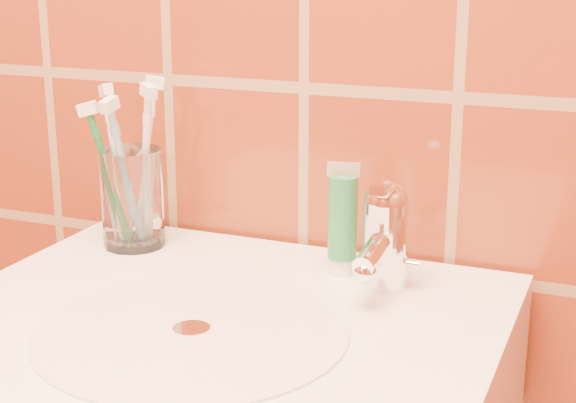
% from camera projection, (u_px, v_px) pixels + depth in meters
% --- Properties ---
extents(glass_tumbler, '(0.09, 0.09, 0.12)m').
position_uv_depth(glass_tumbler, '(132.00, 198.00, 1.06)').
color(glass_tumbler, white).
rests_on(glass_tumbler, pedestal_sink).
extents(toothpaste_tube, '(0.04, 0.03, 0.13)m').
position_uv_depth(toothpaste_tube, '(343.00, 222.00, 0.97)').
color(toothpaste_tube, white).
rests_on(toothpaste_tube, pedestal_sink).
extents(faucet, '(0.05, 0.11, 0.12)m').
position_uv_depth(faucet, '(385.00, 231.00, 0.93)').
color(faucet, white).
rests_on(faucet, pedestal_sink).
extents(toothbrush_0, '(0.09, 0.08, 0.22)m').
position_uv_depth(toothbrush_0, '(144.00, 162.00, 1.06)').
color(toothbrush_0, white).
rests_on(toothbrush_0, glass_tumbler).
extents(toothbrush_1, '(0.10, 0.09, 0.21)m').
position_uv_depth(toothbrush_1, '(145.00, 168.00, 1.04)').
color(toothbrush_1, white).
rests_on(toothbrush_1, glass_tumbler).
extents(toothbrush_2, '(0.04, 0.12, 0.21)m').
position_uv_depth(toothbrush_2, '(126.00, 176.00, 1.03)').
color(toothbrush_2, '#72A7CA').
rests_on(toothbrush_2, glass_tumbler).
extents(toothbrush_3, '(0.11, 0.09, 0.19)m').
position_uv_depth(toothbrush_3, '(111.00, 178.00, 1.05)').
color(toothbrush_3, '#1B6733').
rests_on(toothbrush_3, glass_tumbler).
extents(toothbrush_4, '(0.12, 0.12, 0.21)m').
position_uv_depth(toothbrush_4, '(116.00, 166.00, 1.07)').
color(toothbrush_4, silver).
rests_on(toothbrush_4, glass_tumbler).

